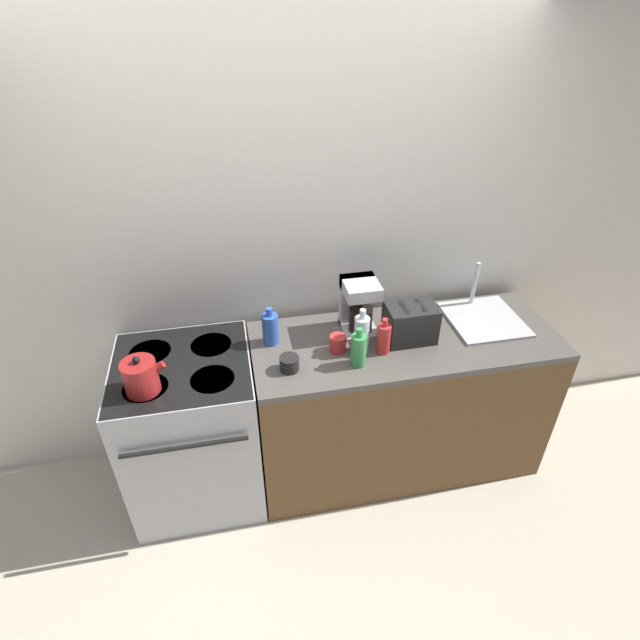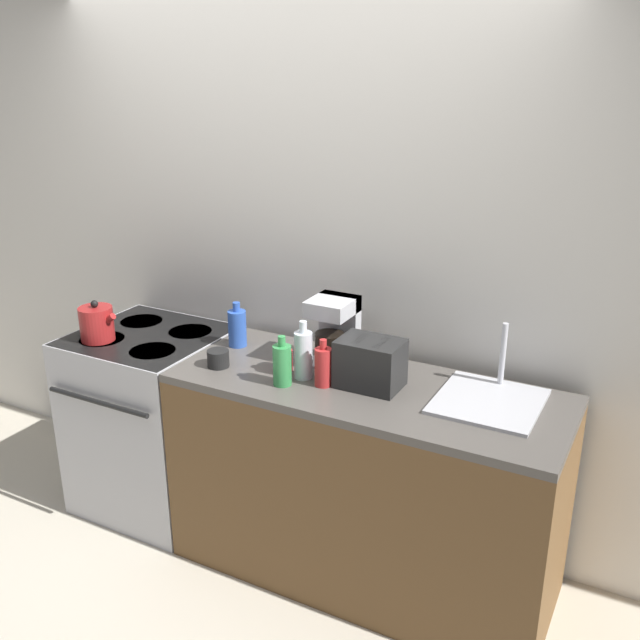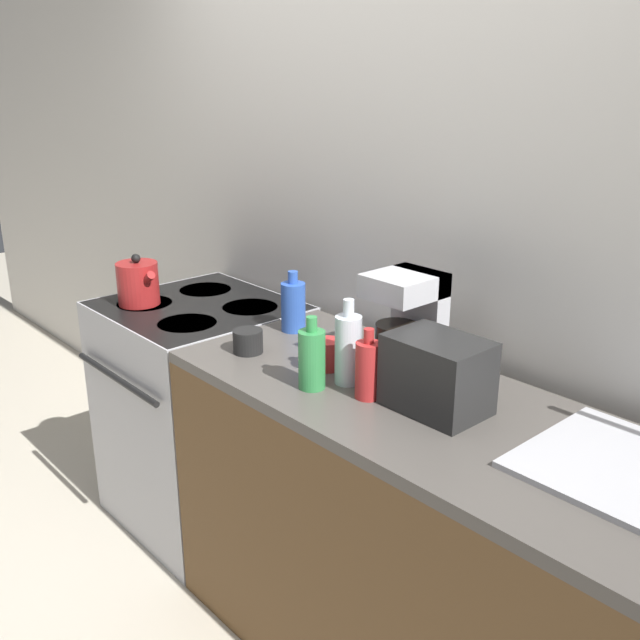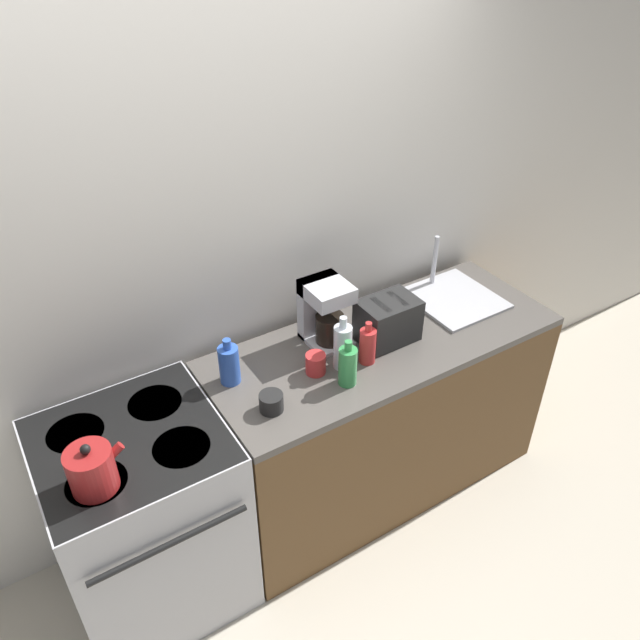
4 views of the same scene
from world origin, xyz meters
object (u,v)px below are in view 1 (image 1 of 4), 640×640
at_px(bottle_red, 384,338).
at_px(stove, 193,429).
at_px(bottle_clear, 362,334).
at_px(cup_red, 338,343).
at_px(coffee_maker, 359,303).
at_px(bottle_green, 359,350).
at_px(toaster, 410,322).
at_px(cup_black, 289,363).
at_px(bottle_blue, 270,328).
at_px(kettle, 141,377).

bearing_deg(bottle_red, stove, 174.61).
xyz_separation_m(bottle_clear, cup_red, (-0.12, 0.03, -0.06)).
relative_size(coffee_maker, bottle_green, 1.41).
relative_size(toaster, bottle_green, 1.21).
bearing_deg(cup_black, toaster, 11.25).
bearing_deg(bottle_red, coffee_maker, 106.44).
bearing_deg(toaster, bottle_clear, -168.54).
bearing_deg(bottle_clear, stove, 175.75).
bearing_deg(toaster, bottle_blue, 171.47).
relative_size(kettle, bottle_red, 0.99).
height_order(bottle_red, bottle_blue, bottle_blue).
distance_m(kettle, bottle_red, 1.20).
xyz_separation_m(stove, bottle_clear, (0.93, -0.07, 0.57)).
bearing_deg(kettle, bottle_blue, 22.16).
bearing_deg(coffee_maker, stove, -171.71).
relative_size(kettle, bottle_green, 0.94).
distance_m(bottle_blue, cup_black, 0.26).
bearing_deg(bottle_blue, toaster, -8.53).
relative_size(bottle_green, cup_red, 2.35).
distance_m(bottle_green, bottle_blue, 0.49).
height_order(bottle_clear, bottle_green, bottle_clear).
xyz_separation_m(toaster, bottle_blue, (-0.73, 0.11, -0.01)).
bearing_deg(bottle_clear, bottle_blue, 159.62).
bearing_deg(stove, bottle_blue, 11.73).
bearing_deg(stove, bottle_red, -5.39).
bearing_deg(cup_red, bottle_blue, 157.03).
relative_size(kettle, coffee_maker, 0.67).
bearing_deg(kettle, cup_black, 1.24).
distance_m(bottle_clear, cup_red, 0.14).
bearing_deg(coffee_maker, bottle_green, -104.90).
xyz_separation_m(toaster, cup_red, (-0.40, -0.03, -0.06)).
height_order(cup_red, cup_black, cup_red).
bearing_deg(bottle_green, coffee_maker, 75.10).
height_order(bottle_red, cup_black, bottle_red).
distance_m(kettle, coffee_maker, 1.17).
xyz_separation_m(kettle, bottle_green, (1.04, -0.01, 0.01)).
bearing_deg(cup_red, kettle, -173.05).
xyz_separation_m(toaster, cup_black, (-0.67, -0.13, -0.06)).
distance_m(toaster, cup_black, 0.69).
height_order(stove, bottle_green, bottle_green).
height_order(toaster, bottle_blue, bottle_blue).
distance_m(toaster, bottle_blue, 0.74).
height_order(kettle, cup_red, kettle).
distance_m(toaster, cup_red, 0.41).
xyz_separation_m(coffee_maker, bottle_red, (0.07, -0.24, -0.07)).
bearing_deg(coffee_maker, bottle_clear, -100.72).
bearing_deg(stove, cup_black, -15.08).
distance_m(stove, toaster, 1.33).
distance_m(toaster, bottle_green, 0.36).
distance_m(kettle, cup_black, 0.70).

